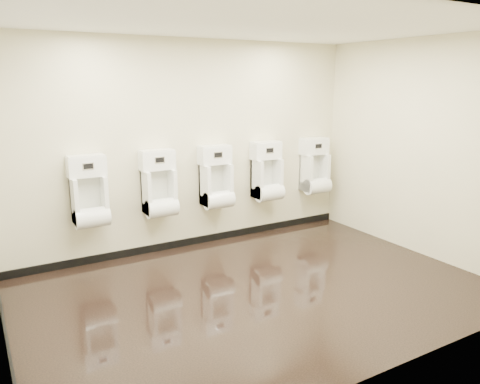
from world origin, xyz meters
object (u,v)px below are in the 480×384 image
object	(u,v)px
urinal_1	(159,189)
urinal_3	(267,176)
urinal_2	(216,182)
urinal_0	(89,197)
urinal_4	(315,170)

from	to	relation	value
urinal_1	urinal_3	world-z (taller)	same
urinal_2	urinal_1	bearing A→B (deg)	180.00
urinal_1	urinal_3	xyz separation A→B (m)	(1.67, 0.00, 0.00)
urinal_0	urinal_2	world-z (taller)	same
urinal_0	urinal_3	world-z (taller)	same
urinal_0	urinal_1	xyz separation A→B (m)	(0.88, 0.00, 0.00)
urinal_0	urinal_3	distance (m)	2.56
urinal_2	urinal_3	xyz separation A→B (m)	(0.84, 0.00, 0.00)
urinal_4	urinal_2	bearing A→B (deg)	180.00
urinal_2	urinal_3	distance (m)	0.84
urinal_4	urinal_1	bearing A→B (deg)	180.00
urinal_0	urinal_1	world-z (taller)	same
urinal_0	urinal_4	xyz separation A→B (m)	(3.45, 0.00, 0.00)
urinal_1	urinal_4	distance (m)	2.57
urinal_1	urinal_4	world-z (taller)	same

